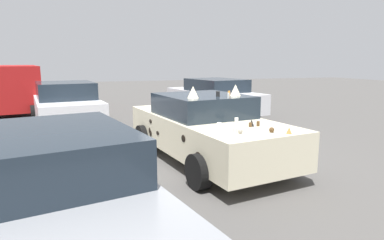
{
  "coord_description": "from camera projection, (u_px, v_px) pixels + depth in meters",
  "views": [
    {
      "loc": [
        -6.45,
        2.46,
        2.11
      ],
      "look_at": [
        0.0,
        0.3,
        0.9
      ],
      "focal_mm": 30.89,
      "sensor_mm": 36.0,
      "label": 1
    }
  ],
  "objects": [
    {
      "name": "art_car_decorated",
      "position": [
        205.0,
        128.0,
        7.06
      ],
      "size": [
        4.71,
        2.55,
        1.64
      ],
      "rotation": [
        0.0,
        0.0,
        3.3
      ],
      "color": "beige",
      "rests_on": "ground"
    },
    {
      "name": "ground_plane",
      "position": [
        205.0,
        160.0,
        7.16
      ],
      "size": [
        60.0,
        60.0,
        0.0
      ],
      "primitive_type": "plane",
      "color": "#514F4C"
    },
    {
      "name": "parked_sedan_near_right",
      "position": [
        66.0,
        105.0,
        10.67
      ],
      "size": [
        4.59,
        2.52,
        1.47
      ],
      "rotation": [
        0.0,
        0.0,
        0.15
      ],
      "color": "white",
      "rests_on": "ground"
    },
    {
      "name": "parked_sedan_behind_left",
      "position": [
        213.0,
        97.0,
        12.88
      ],
      "size": [
        4.86,
        2.68,
        1.45
      ],
      "rotation": [
        0.0,
        0.0,
        0.2
      ],
      "color": "silver",
      "rests_on": "ground"
    },
    {
      "name": "parked_sedan_near_left",
      "position": [
        49.0,
        203.0,
        3.25
      ],
      "size": [
        4.19,
        2.62,
        1.44
      ],
      "rotation": [
        0.0,
        0.0,
        3.35
      ],
      "color": "gray",
      "rests_on": "ground"
    },
    {
      "name": "parked_van_row_back_far",
      "position": [
        11.0,
        87.0,
        13.3
      ],
      "size": [
        5.08,
        2.79,
        1.95
      ],
      "rotation": [
        0.0,
        0.0,
        3.31
      ],
      "color": "#B21919",
      "rests_on": "ground"
    }
  ]
}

